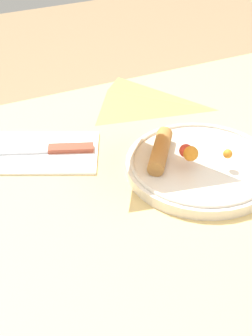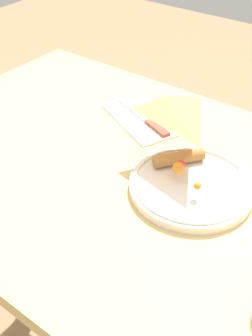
{
  "view_description": "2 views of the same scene",
  "coord_description": "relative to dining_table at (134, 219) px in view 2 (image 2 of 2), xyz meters",
  "views": [
    {
      "loc": [
        0.24,
        0.49,
        1.2
      ],
      "look_at": [
        0.03,
        0.03,
        0.83
      ],
      "focal_mm": 55.0,
      "sensor_mm": 36.0,
      "label": 1
    },
    {
      "loc": [
        -0.36,
        0.51,
        1.25
      ],
      "look_at": [
        -0.0,
        0.03,
        0.78
      ],
      "focal_mm": 45.0,
      "sensor_mm": 36.0,
      "label": 2
    }
  ],
  "objects": [
    {
      "name": "plate_pizza",
      "position": [
        -0.11,
        -0.01,
        0.14
      ],
      "size": [
        0.22,
        0.22,
        0.05
      ],
      "color": "silver",
      "rests_on": "dining_table"
    },
    {
      "name": "dining_table",
      "position": [
        0.0,
        0.0,
        0.0
      ],
      "size": [
        1.05,
        0.67,
        0.76
      ],
      "color": "#DBB770",
      "rests_on": "ground_plane"
    },
    {
      "name": "napkin_folded",
      "position": [
        0.1,
        -0.16,
        0.13
      ],
      "size": [
        0.23,
        0.18,
        0.0
      ],
      "rotation": [
        0.0,
        0.0,
        -0.43
      ],
      "color": "white",
      "rests_on": "dining_table"
    },
    {
      "name": "butter_knife",
      "position": [
        0.09,
        -0.16,
        0.14
      ],
      "size": [
        0.18,
        0.09,
        0.01
      ],
      "rotation": [
        0.0,
        0.0,
        -0.37
      ],
      "color": "#99422D",
      "rests_on": "napkin_folded"
    }
  ]
}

